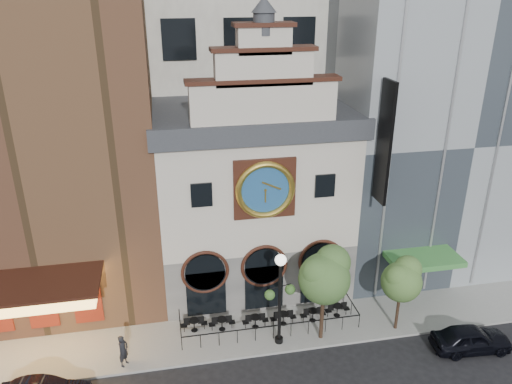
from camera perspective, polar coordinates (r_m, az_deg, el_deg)
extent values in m
plane|color=black|center=(29.67, 2.52, -18.03)|extent=(120.00, 120.00, 0.00)
cube|color=gray|center=(31.50, 1.44, -15.01)|extent=(44.00, 5.00, 0.15)
cube|color=#605E5B|center=(34.83, -0.48, -6.84)|extent=(12.00, 8.00, 4.00)
cube|color=beige|center=(32.45, -0.51, 1.62)|extent=(12.00, 8.00, 7.00)
cube|color=#2D3035|center=(31.20, -0.54, 8.65)|extent=(12.60, 8.60, 1.20)
cube|color=#35180F|center=(28.40, 0.99, 0.38)|extent=(3.60, 0.25, 3.60)
cylinder|color=navy|center=(28.28, 1.05, 0.27)|extent=(3.10, 0.12, 3.10)
torus|color=gold|center=(28.21, 1.08, 0.21)|extent=(3.46, 0.36, 3.46)
cylinder|color=#2D3035|center=(26.78, 0.90, 18.66)|extent=(1.10, 1.10, 1.10)
cone|color=#2D3035|center=(26.72, 0.92, 20.69)|extent=(1.30, 1.30, 0.80)
cube|color=brown|center=(33.31, -24.11, 9.19)|extent=(14.00, 12.00, 25.00)
cube|color=#FFBF59|center=(29.35, -24.47, -10.34)|extent=(7.00, 3.40, 0.70)
cube|color=#35180F|center=(29.12, -24.61, -9.60)|extent=(7.40, 3.80, 0.15)
cube|color=maroon|center=(31.86, -23.21, -12.08)|extent=(5.60, 0.15, 2.60)
cube|color=gray|center=(37.89, 18.77, 7.51)|extent=(14.00, 12.00, 20.00)
cube|color=#438F41|center=(33.13, 18.67, -7.27)|extent=(4.50, 2.40, 0.35)
cube|color=black|center=(28.75, 14.46, 5.43)|extent=(0.18, 1.60, 7.00)
cylinder|color=black|center=(30.78, -7.11, -14.35)|extent=(0.68, 0.68, 0.03)
cylinder|color=black|center=(31.00, -7.08, -14.90)|extent=(0.06, 0.06, 0.72)
cylinder|color=black|center=(30.70, -3.93, -14.31)|extent=(0.68, 0.68, 0.03)
cylinder|color=black|center=(30.92, -3.91, -14.86)|extent=(0.06, 0.06, 0.72)
cylinder|color=black|center=(30.80, -0.07, -14.10)|extent=(0.68, 0.68, 0.03)
cylinder|color=black|center=(31.03, -0.07, -14.65)|extent=(0.06, 0.06, 0.72)
cylinder|color=black|center=(31.09, 3.15, -13.74)|extent=(0.68, 0.68, 0.03)
cylinder|color=black|center=(31.31, 3.13, -14.29)|extent=(0.06, 0.06, 0.72)
cylinder|color=black|center=(31.51, 6.54, -13.32)|extent=(0.68, 0.68, 0.03)
cylinder|color=black|center=(31.73, 6.51, -13.86)|extent=(0.06, 0.06, 0.72)
cylinder|color=black|center=(32.12, 9.30, -12.71)|extent=(0.68, 0.68, 0.03)
cylinder|color=black|center=(32.33, 9.26, -13.24)|extent=(0.06, 0.06, 0.72)
imported|color=black|center=(31.90, 23.37, -15.13)|extent=(4.59, 2.13, 1.52)
imported|color=black|center=(29.09, -14.93, -17.13)|extent=(0.75, 0.82, 1.88)
cylinder|color=black|center=(28.64, 2.73, -12.67)|extent=(0.19, 0.19, 5.27)
cylinder|color=black|center=(30.14, 2.64, -16.50)|extent=(0.46, 0.46, 0.32)
sphere|color=white|center=(27.08, 2.84, -7.77)|extent=(0.63, 0.63, 0.63)
sphere|color=#245020|center=(27.95, 1.58, -11.67)|extent=(0.59, 0.59, 0.59)
sphere|color=#245020|center=(28.43, 3.92, -11.06)|extent=(0.59, 0.59, 0.59)
cylinder|color=#382619|center=(29.81, 7.55, -13.77)|extent=(0.22, 0.22, 3.14)
sphere|color=#3A6026|center=(28.42, 7.81, -9.77)|extent=(2.92, 2.92, 2.92)
sphere|color=#3A6026|center=(28.44, 8.76, -7.94)|extent=(2.02, 2.02, 2.02)
sphere|color=#3A6026|center=(27.81, 7.13, -9.16)|extent=(1.80, 1.80, 1.80)
cylinder|color=#382619|center=(31.58, 15.87, -12.89)|extent=(0.18, 0.18, 2.54)
sphere|color=#436929|center=(30.48, 16.28, -9.83)|extent=(2.36, 2.36, 2.36)
sphere|color=#436929|center=(30.55, 16.95, -8.44)|extent=(1.63, 1.63, 1.63)
sphere|color=#436929|center=(29.96, 15.90, -9.38)|extent=(1.45, 1.45, 1.45)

